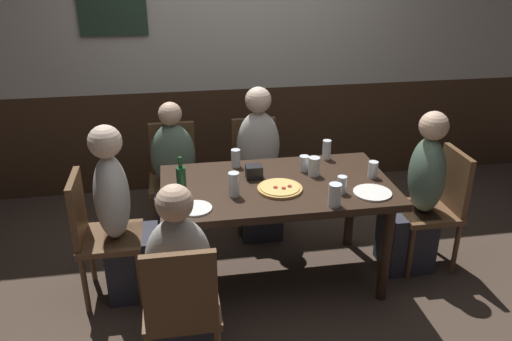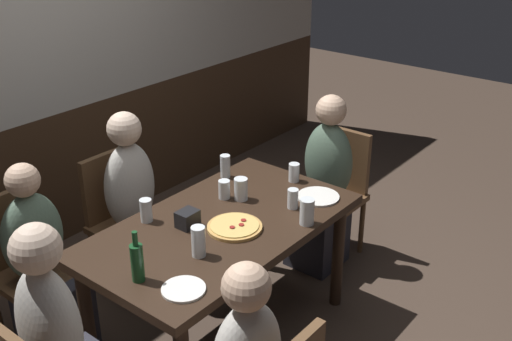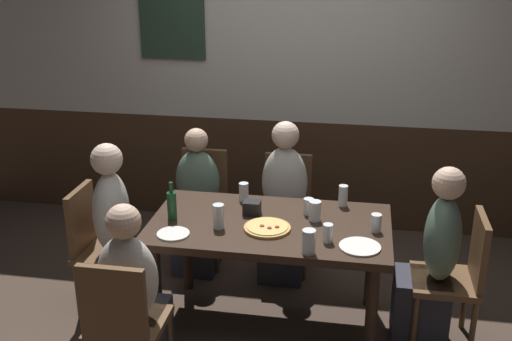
% 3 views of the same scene
% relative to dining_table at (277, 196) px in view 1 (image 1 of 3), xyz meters
% --- Properties ---
extents(ground_plane, '(12.00, 12.00, 0.00)m').
position_rel_dining_table_xyz_m(ground_plane, '(0.00, 0.00, -0.65)').
color(ground_plane, '#423328').
extents(wall_back, '(6.40, 0.13, 2.60)m').
position_rel_dining_table_xyz_m(wall_back, '(-0.01, 1.65, 0.65)').
color(wall_back, '#3D2819').
rests_on(wall_back, ground_plane).
extents(dining_table, '(1.51, 0.85, 0.74)m').
position_rel_dining_table_xyz_m(dining_table, '(0.00, 0.00, 0.00)').
color(dining_table, black).
rests_on(dining_table, ground_plane).
extents(chair_left_near, '(0.40, 0.40, 0.88)m').
position_rel_dining_table_xyz_m(chair_left_near, '(-0.66, -0.84, -0.15)').
color(chair_left_near, brown).
rests_on(chair_left_near, ground_plane).
extents(chair_head_east, '(0.40, 0.40, 0.88)m').
position_rel_dining_table_xyz_m(chair_head_east, '(1.17, 0.00, -0.15)').
color(chair_head_east, brown).
rests_on(chair_head_east, ground_plane).
extents(chair_mid_far, '(0.40, 0.40, 0.88)m').
position_rel_dining_table_xyz_m(chair_mid_far, '(0.00, 0.84, -0.15)').
color(chair_mid_far, brown).
rests_on(chair_mid_far, ground_plane).
extents(chair_left_far, '(0.40, 0.40, 0.88)m').
position_rel_dining_table_xyz_m(chair_left_far, '(-0.66, 0.84, -0.15)').
color(chair_left_far, brown).
rests_on(chair_left_far, ground_plane).
extents(chair_head_west, '(0.40, 0.40, 0.88)m').
position_rel_dining_table_xyz_m(chair_head_west, '(-1.17, 0.00, -0.15)').
color(chair_head_west, brown).
rests_on(chair_head_west, ground_plane).
extents(person_left_near, '(0.34, 0.37, 1.12)m').
position_rel_dining_table_xyz_m(person_left_near, '(-0.66, -0.68, -0.18)').
color(person_left_near, '#2D2D38').
rests_on(person_left_near, ground_plane).
extents(person_head_east, '(0.37, 0.34, 1.18)m').
position_rel_dining_table_xyz_m(person_head_east, '(1.01, 0.00, -0.15)').
color(person_head_east, '#2D2D38').
rests_on(person_head_east, ground_plane).
extents(person_mid_far, '(0.34, 0.37, 1.20)m').
position_rel_dining_table_xyz_m(person_mid_far, '(-0.00, 0.68, -0.14)').
color(person_mid_far, '#2D2D38').
rests_on(person_mid_far, ground_plane).
extents(person_left_far, '(0.34, 0.37, 1.11)m').
position_rel_dining_table_xyz_m(person_left_far, '(-0.66, 0.68, -0.19)').
color(person_left_far, '#2D2D38').
rests_on(person_left_far, ground_plane).
extents(person_head_west, '(0.37, 0.34, 1.20)m').
position_rel_dining_table_xyz_m(person_head_west, '(-1.01, 0.00, -0.14)').
color(person_head_west, '#2D2D38').
rests_on(person_head_west, ground_plane).
extents(pizza, '(0.29, 0.29, 0.03)m').
position_rel_dining_table_xyz_m(pizza, '(0.00, -0.10, 0.10)').
color(pizza, tan).
rests_on(pizza, dining_table).
extents(beer_glass_tall, '(0.06, 0.06, 0.13)m').
position_rel_dining_table_xyz_m(beer_glass_tall, '(-0.23, 0.32, 0.14)').
color(beer_glass_tall, silver).
rests_on(beer_glass_tall, dining_table).
extents(pint_glass_amber, '(0.08, 0.08, 0.14)m').
position_rel_dining_table_xyz_m(pint_glass_amber, '(0.28, -0.36, 0.15)').
color(pint_glass_amber, silver).
rests_on(pint_glass_amber, dining_table).
extents(pint_glass_pale, '(0.07, 0.07, 0.11)m').
position_rel_dining_table_xyz_m(pint_glass_pale, '(0.23, 0.17, 0.14)').
color(pint_glass_pale, silver).
rests_on(pint_glass_pale, dining_table).
extents(beer_glass_half, '(0.08, 0.08, 0.13)m').
position_rel_dining_table_xyz_m(beer_glass_half, '(0.27, 0.09, 0.14)').
color(beer_glass_half, silver).
rests_on(beer_glass_half, dining_table).
extents(tumbler_water, '(0.06, 0.06, 0.11)m').
position_rel_dining_table_xyz_m(tumbler_water, '(0.66, -0.01, 0.14)').
color(tumbler_water, silver).
rests_on(tumbler_water, dining_table).
extents(highball_clear, '(0.06, 0.06, 0.14)m').
position_rel_dining_table_xyz_m(highball_clear, '(0.44, 0.35, 0.16)').
color(highball_clear, silver).
rests_on(highball_clear, dining_table).
extents(pint_glass_stout, '(0.06, 0.06, 0.11)m').
position_rel_dining_table_xyz_m(pint_glass_stout, '(0.38, -0.20, 0.14)').
color(pint_glass_stout, silver).
rests_on(pint_glass_stout, dining_table).
extents(tumbler_short, '(0.07, 0.07, 0.16)m').
position_rel_dining_table_xyz_m(tumbler_short, '(-0.30, -0.13, 0.16)').
color(tumbler_short, silver).
rests_on(tumbler_short, dining_table).
extents(beer_bottle_green, '(0.06, 0.06, 0.25)m').
position_rel_dining_table_xyz_m(beer_bottle_green, '(-0.62, -0.05, 0.19)').
color(beer_bottle_green, '#194723').
rests_on(beer_bottle_green, dining_table).
extents(plate_white_large, '(0.24, 0.24, 0.01)m').
position_rel_dining_table_xyz_m(plate_white_large, '(0.57, -0.24, 0.10)').
color(plate_white_large, white).
rests_on(plate_white_large, dining_table).
extents(plate_white_small, '(0.20, 0.20, 0.01)m').
position_rel_dining_table_xyz_m(plate_white_small, '(-0.55, -0.27, 0.10)').
color(plate_white_small, white).
rests_on(plate_white_small, dining_table).
extents(condiment_caddy, '(0.11, 0.09, 0.09)m').
position_rel_dining_table_xyz_m(condiment_caddy, '(-0.13, 0.11, 0.13)').
color(condiment_caddy, black).
rests_on(condiment_caddy, dining_table).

